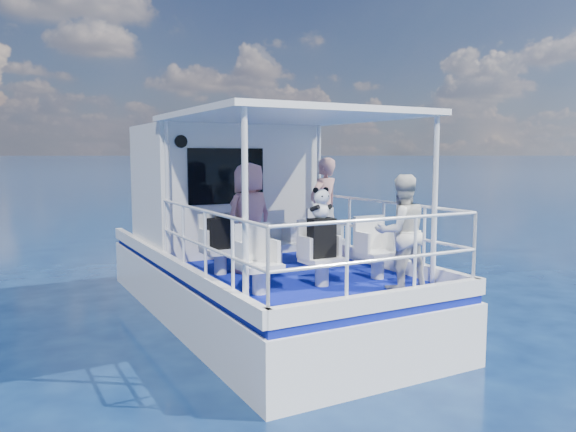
# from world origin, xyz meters

# --- Properties ---
(ground) EXTENTS (2000.00, 2000.00, 0.00)m
(ground) POSITION_xyz_m (0.00, 0.00, 0.00)
(ground) COLOR #08183B
(ground) RESTS_ON ground
(hull) EXTENTS (3.00, 7.00, 1.60)m
(hull) POSITION_xyz_m (0.00, 1.00, 0.00)
(hull) COLOR white
(hull) RESTS_ON ground
(deck) EXTENTS (2.90, 6.90, 0.10)m
(deck) POSITION_xyz_m (0.00, 1.00, 0.85)
(deck) COLOR navy
(deck) RESTS_ON hull
(cabin) EXTENTS (2.85, 2.00, 2.20)m
(cabin) POSITION_xyz_m (0.00, 2.30, 2.00)
(cabin) COLOR white
(cabin) RESTS_ON deck
(canopy) EXTENTS (3.00, 3.20, 0.08)m
(canopy) POSITION_xyz_m (0.00, -0.20, 3.14)
(canopy) COLOR white
(canopy) RESTS_ON cabin
(canopy_posts) EXTENTS (2.77, 2.97, 2.20)m
(canopy_posts) POSITION_xyz_m (0.00, -0.25, 2.00)
(canopy_posts) COLOR white
(canopy_posts) RESTS_ON deck
(railings) EXTENTS (2.84, 3.59, 1.00)m
(railings) POSITION_xyz_m (0.00, -0.58, 1.40)
(railings) COLOR white
(railings) RESTS_ON deck
(seat_port_fwd) EXTENTS (0.48, 0.46, 0.38)m
(seat_port_fwd) POSITION_xyz_m (-0.90, 0.20, 1.09)
(seat_port_fwd) COLOR silver
(seat_port_fwd) RESTS_ON deck
(seat_center_fwd) EXTENTS (0.48, 0.46, 0.38)m
(seat_center_fwd) POSITION_xyz_m (0.00, 0.20, 1.09)
(seat_center_fwd) COLOR silver
(seat_center_fwd) RESTS_ON deck
(seat_stbd_fwd) EXTENTS (0.48, 0.46, 0.38)m
(seat_stbd_fwd) POSITION_xyz_m (0.90, 0.20, 1.09)
(seat_stbd_fwd) COLOR silver
(seat_stbd_fwd) RESTS_ON deck
(seat_port_aft) EXTENTS (0.48, 0.46, 0.38)m
(seat_port_aft) POSITION_xyz_m (-0.90, -1.10, 1.09)
(seat_port_aft) COLOR silver
(seat_port_aft) RESTS_ON deck
(seat_center_aft) EXTENTS (0.48, 0.46, 0.38)m
(seat_center_aft) POSITION_xyz_m (0.00, -1.10, 1.09)
(seat_center_aft) COLOR silver
(seat_center_aft) RESTS_ON deck
(seat_stbd_aft) EXTENTS (0.48, 0.46, 0.38)m
(seat_stbd_aft) POSITION_xyz_m (0.90, -1.10, 1.09)
(seat_stbd_aft) COLOR silver
(seat_stbd_aft) RESTS_ON deck
(passenger_port_fwd) EXTENTS (0.67, 0.54, 1.59)m
(passenger_port_fwd) POSITION_xyz_m (-0.47, 0.13, 1.69)
(passenger_port_fwd) COLOR #CF8686
(passenger_port_fwd) RESTS_ON deck
(passenger_stbd_fwd) EXTENTS (0.70, 0.57, 1.65)m
(passenger_stbd_fwd) POSITION_xyz_m (1.09, 0.61, 1.72)
(passenger_stbd_fwd) COLOR tan
(passenger_stbd_fwd) RESTS_ON deck
(passenger_stbd_aft) EXTENTS (0.80, 0.68, 1.45)m
(passenger_stbd_aft) POSITION_xyz_m (0.80, -1.71, 1.63)
(passenger_stbd_aft) COLOR silver
(passenger_stbd_aft) RESTS_ON deck
(backpack_port) EXTENTS (0.33, 0.19, 0.43)m
(backpack_port) POSITION_xyz_m (-0.93, 0.12, 1.50)
(backpack_port) COLOR black
(backpack_port) RESTS_ON seat_port_fwd
(backpack_center) EXTENTS (0.34, 0.19, 0.51)m
(backpack_center) POSITION_xyz_m (-0.02, -1.13, 1.53)
(backpack_center) COLOR black
(backpack_center) RESTS_ON seat_center_aft
(compact_camera) EXTENTS (0.09, 0.06, 0.06)m
(compact_camera) POSITION_xyz_m (-0.94, 0.14, 1.74)
(compact_camera) COLOR black
(compact_camera) RESTS_ON backpack_port
(panda) EXTENTS (0.26, 0.21, 0.39)m
(panda) POSITION_xyz_m (-0.04, -1.13, 1.98)
(panda) COLOR silver
(panda) RESTS_ON backpack_center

